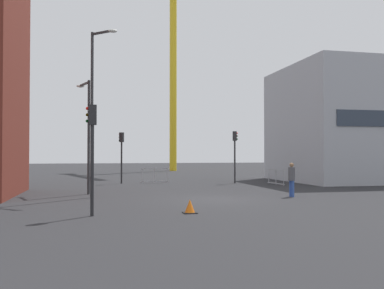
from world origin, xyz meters
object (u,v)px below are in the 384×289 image
object	(u,v)px
streetlamp_tall	(94,102)
traffic_light_island	(121,149)
traffic_light_near	(92,141)
pedestrian_walking	(292,177)
construction_crane	(174,45)
streetlamp_short	(87,126)
traffic_light_crosswalk	(235,148)
traffic_cone_on_verge	(190,207)

from	to	relation	value
streetlamp_tall	traffic_light_island	size ratio (longest dim) A/B	2.21
streetlamp_tall	traffic_light_near	world-z (taller)	streetlamp_tall
streetlamp_tall	pedestrian_walking	xyz separation A→B (m)	(9.71, -1.63, -3.73)
construction_crane	streetlamp_tall	world-z (taller)	construction_crane
streetlamp_short	traffic_light_crosswalk	xyz separation A→B (m)	(10.43, 6.23, -1.10)
traffic_light_crosswalk	pedestrian_walking	bearing A→B (deg)	-91.89
construction_crane	pedestrian_walking	distance (m)	36.84
streetlamp_short	traffic_light_near	xyz separation A→B (m)	(0.36, -8.47, -1.07)
traffic_light_island	streetlamp_short	bearing A→B (deg)	-106.24
streetlamp_short	traffic_cone_on_verge	bearing A→B (deg)	-65.64
pedestrian_walking	streetlamp_short	bearing A→B (deg)	159.10
traffic_light_near	pedestrian_walking	distance (m)	10.89
traffic_light_island	pedestrian_walking	size ratio (longest dim) A/B	2.17
streetlamp_short	traffic_light_near	world-z (taller)	streetlamp_short
streetlamp_short	pedestrian_walking	xyz separation A→B (m)	(10.09, -3.85, -2.68)
traffic_light_near	traffic_cone_on_verge	world-z (taller)	traffic_light_near
streetlamp_tall	traffic_light_near	xyz separation A→B (m)	(-0.03, -6.25, -2.12)
streetlamp_tall	streetlamp_short	distance (m)	2.49
traffic_light_near	traffic_cone_on_verge	distance (m)	4.22
streetlamp_short	construction_crane	bearing A→B (deg)	71.40
traffic_light_crosswalk	pedestrian_walking	world-z (taller)	traffic_light_crosswalk
construction_crane	traffic_light_island	bearing A→B (deg)	-109.42
streetlamp_short	traffic_light_island	distance (m)	8.12
pedestrian_walking	streetlamp_tall	bearing A→B (deg)	170.44
traffic_light_near	pedestrian_walking	world-z (taller)	traffic_light_near
streetlamp_short	traffic_light_near	size ratio (longest dim) A/B	1.58
traffic_light_near	traffic_light_crosswalk	world-z (taller)	traffic_light_near
construction_crane	traffic_cone_on_verge	size ratio (longest dim) A/B	50.11
traffic_light_crosswalk	pedestrian_walking	size ratio (longest dim) A/B	2.23
traffic_light_crosswalk	traffic_cone_on_verge	distance (m)	16.30
construction_crane	traffic_light_crosswalk	bearing A→B (deg)	-88.99
construction_crane	pedestrian_walking	xyz separation A→B (m)	(0.08, -33.60, -15.12)
traffic_light_island	traffic_light_crosswalk	bearing A→B (deg)	-10.30
pedestrian_walking	traffic_cone_on_verge	distance (m)	7.82
streetlamp_short	traffic_cone_on_verge	world-z (taller)	streetlamp_short
traffic_light_crosswalk	construction_crane	bearing A→B (deg)	91.01
streetlamp_tall	streetlamp_short	size ratio (longest dim) A/B	1.34
construction_crane	pedestrian_walking	world-z (taller)	construction_crane
streetlamp_tall	traffic_cone_on_verge	distance (m)	8.46
construction_crane	streetlamp_short	world-z (taller)	construction_crane
streetlamp_short	traffic_light_near	bearing A→B (deg)	-87.58
construction_crane	traffic_light_near	size ratio (longest dim) A/B	6.57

